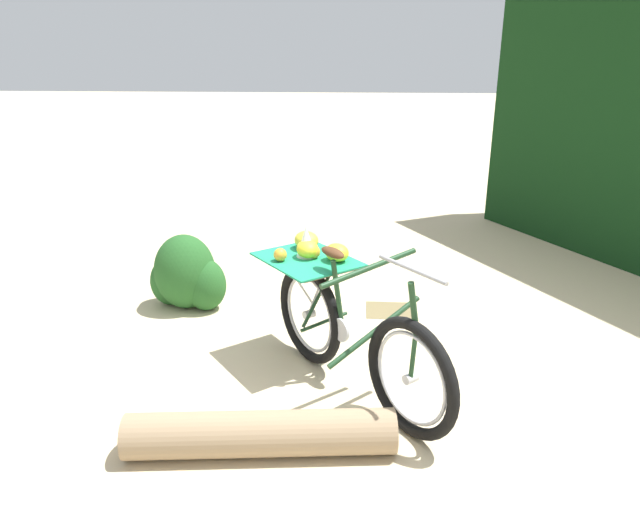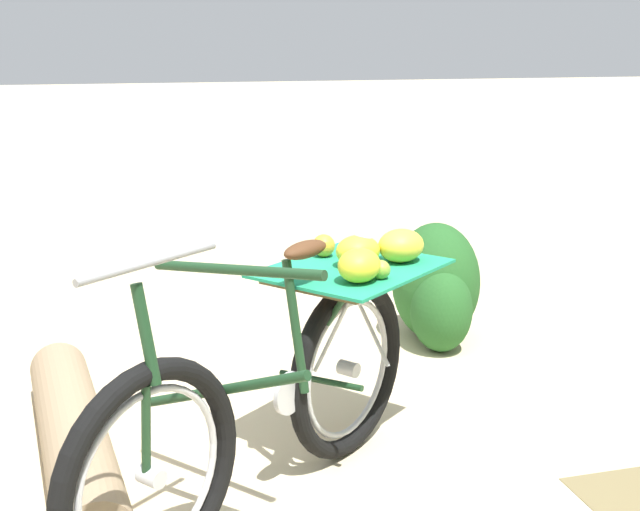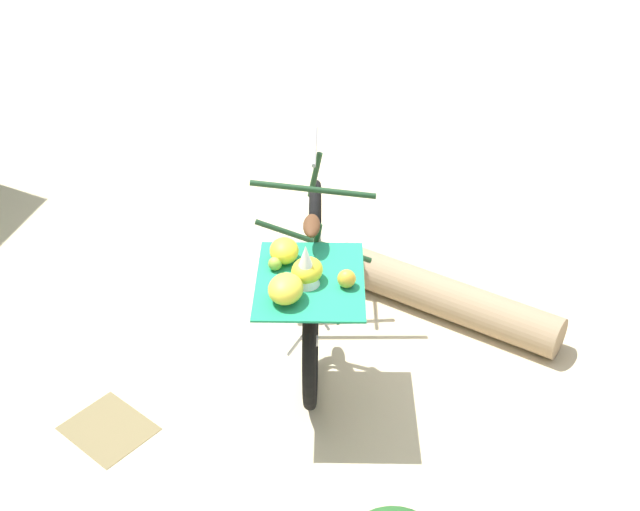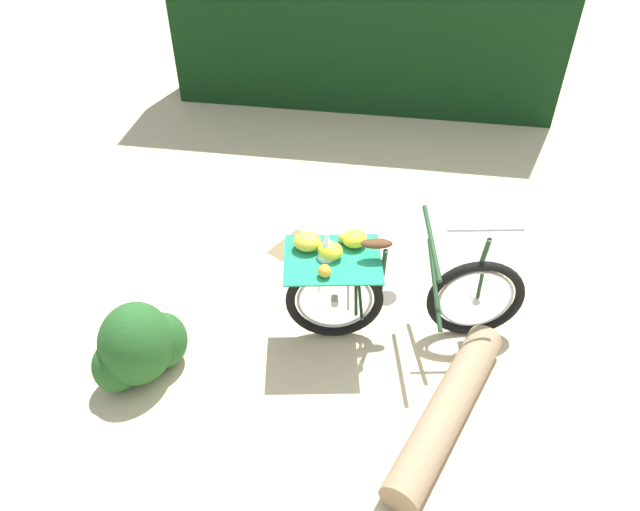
# 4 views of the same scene
# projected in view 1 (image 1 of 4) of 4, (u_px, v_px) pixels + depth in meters

# --- Properties ---
(ground_plane) EXTENTS (60.00, 60.00, 0.00)m
(ground_plane) POSITION_uv_depth(u_px,v_px,m) (366.00, 387.00, 3.92)
(ground_plane) COLOR beige
(bicycle) EXTENTS (1.35, 1.58, 1.03)m
(bicycle) POSITION_uv_depth(u_px,v_px,m) (344.00, 319.00, 3.81)
(bicycle) COLOR black
(bicycle) RESTS_ON ground_plane
(fallen_log) EXTENTS (1.52, 0.41, 0.25)m
(fallen_log) POSITION_uv_depth(u_px,v_px,m) (261.00, 434.00, 3.23)
(fallen_log) COLOR #937A5B
(fallen_log) RESTS_ON ground_plane
(shrub_cluster) EXTENTS (0.70, 0.48, 0.66)m
(shrub_cluster) POSITION_uv_depth(u_px,v_px,m) (187.00, 276.00, 5.06)
(shrub_cluster) COLOR #235623
(shrub_cluster) RESTS_ON ground_plane
(leaf_litter_patch) EXTENTS (0.44, 0.36, 0.01)m
(leaf_litter_patch) POSITION_uv_depth(u_px,v_px,m) (391.00, 310.00, 5.07)
(leaf_litter_patch) COLOR olive
(leaf_litter_patch) RESTS_ON ground_plane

